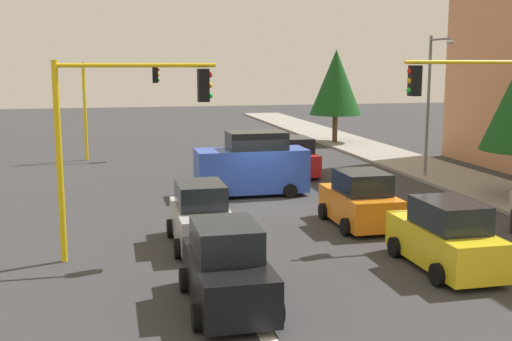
% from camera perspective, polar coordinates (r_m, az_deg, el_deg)
% --- Properties ---
extents(ground_plane, '(120.00, 120.00, 0.00)m').
position_cam_1_polar(ground_plane, '(25.86, 0.87, -3.06)').
color(ground_plane, '#353538').
extents(sidewalk_kerb, '(80.00, 4.00, 0.15)m').
position_cam_1_polar(sidewalk_kerb, '(34.28, 16.10, -0.16)').
color(sidewalk_kerb, gray).
rests_on(sidewalk_kerb, ground).
extents(lane_arrow_near, '(2.40, 1.10, 1.10)m').
position_cam_1_polar(lane_arrow_near, '(14.49, 0.19, -13.43)').
color(lane_arrow_near, silver).
rests_on(lane_arrow_near, ground).
extents(traffic_signal_far_right, '(0.36, 4.59, 5.73)m').
position_cam_1_polar(traffic_signal_far_right, '(38.54, -12.53, 6.98)').
color(traffic_signal_far_right, yellow).
rests_on(traffic_signal_far_right, ground).
extents(traffic_signal_near_right, '(0.36, 4.59, 5.78)m').
position_cam_1_polar(traffic_signal_near_right, '(18.57, -11.94, 4.48)').
color(traffic_signal_near_right, yellow).
rests_on(traffic_signal_near_right, ground).
extents(traffic_signal_near_left, '(0.36, 4.59, 5.87)m').
position_cam_1_polar(traffic_signal_near_left, '(21.97, 19.53, 5.06)').
color(traffic_signal_near_left, yellow).
rests_on(traffic_signal_near_left, ground).
extents(street_lamp_curbside, '(2.15, 0.28, 7.00)m').
position_cam_1_polar(street_lamp_curbside, '(32.00, 15.62, 6.89)').
color(street_lamp_curbside, slate).
rests_on(street_lamp_curbside, ground).
extents(tree_roadside_far, '(3.65, 3.65, 6.65)m').
position_cam_1_polar(tree_roadside_far, '(45.27, 7.20, 7.87)').
color(tree_roadside_far, brown).
rests_on(tree_roadside_far, ground).
extents(delivery_van_blue, '(2.22, 4.80, 2.77)m').
position_cam_1_polar(delivery_van_blue, '(27.50, -0.36, 0.43)').
color(delivery_van_blue, blue).
rests_on(delivery_van_blue, ground).
extents(car_black, '(3.94, 2.00, 1.98)m').
position_cam_1_polar(car_black, '(15.09, -2.62, -8.88)').
color(car_black, black).
rests_on(car_black, ground).
extents(car_yellow, '(4.12, 1.95, 1.98)m').
position_cam_1_polar(car_yellow, '(18.46, 16.66, -5.81)').
color(car_yellow, yellow).
rests_on(car_yellow, ground).
extents(car_orange, '(3.73, 2.10, 1.98)m').
position_cam_1_polar(car_orange, '(22.59, 9.35, -2.73)').
color(car_orange, orange).
rests_on(car_orange, ground).
extents(car_silver, '(3.85, 1.96, 1.98)m').
position_cam_1_polar(car_silver, '(20.05, -4.95, -4.22)').
color(car_silver, '#B2B5BA').
rests_on(car_silver, ground).
extents(car_red, '(3.98, 1.96, 1.98)m').
position_cam_1_polar(car_red, '(32.52, 3.49, 1.15)').
color(car_red, red).
rests_on(car_red, ground).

